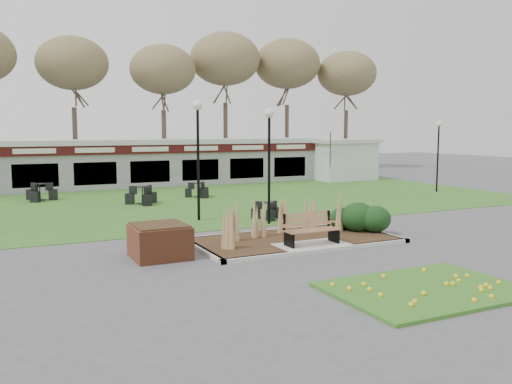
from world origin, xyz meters
name	(u,v)px	position (x,y,z in m)	size (l,w,h in m)	color
ground	(314,250)	(0.00, 0.00, 0.00)	(100.00, 100.00, 0.00)	#515154
lawn	(185,201)	(0.00, 12.00, 0.01)	(34.00, 16.00, 0.02)	#376820
flower_bed	(426,288)	(0.00, -4.60, 0.07)	(4.20, 3.00, 0.16)	#2C681D
planting_bed	(326,227)	(1.27, 1.35, 0.37)	(6.75, 3.40, 1.27)	#382316
park_bench	(310,229)	(0.00, 0.25, 0.59)	(1.70, 0.66, 0.93)	#9A6745
brick_planter	(160,241)	(-4.40, 1.00, 0.48)	(1.50, 1.50, 0.95)	brown
food_pavilion	(144,162)	(0.00, 19.96, 1.48)	(24.60, 3.40, 2.90)	gray
service_hut	(342,159)	(13.50, 18.00, 1.45)	(4.40, 3.40, 2.83)	silver
tree_backdrop	(115,64)	(0.00, 28.00, 8.36)	(47.24, 5.24, 10.36)	#47382B
lamp_post_near_left	(269,140)	(0.76, 4.42, 3.14)	(0.36, 0.36, 4.31)	black
lamp_post_mid_left	(198,133)	(-1.33, 6.34, 3.39)	(0.39, 0.39, 4.65)	black
lamp_post_far_right	(438,140)	(14.00, 9.46, 2.92)	(0.33, 0.33, 4.01)	black
bistro_set_a	(268,213)	(1.20, 5.40, 0.24)	(1.23, 1.20, 0.67)	black
bistro_set_b	(40,195)	(-6.44, 15.22, 0.30)	(1.44, 1.58, 0.84)	black
bistro_set_c	(143,198)	(-2.19, 11.72, 0.30)	(1.57, 1.41, 0.83)	black
bistro_set_d	(199,192)	(1.12, 13.08, 0.27)	(1.38, 1.30, 0.74)	black
patio_umbrella	(330,163)	(10.40, 14.84, 1.44)	(1.98, 2.01, 2.27)	black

